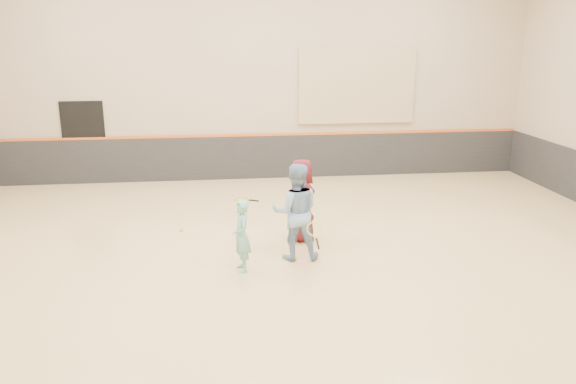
{
  "coord_description": "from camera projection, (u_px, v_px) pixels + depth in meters",
  "views": [
    {
      "loc": [
        -0.93,
        -9.15,
        3.85
      ],
      "look_at": [
        0.23,
        0.4,
        1.15
      ],
      "focal_mm": 35.0,
      "sensor_mm": 36.0,
      "label": 1
    }
  ],
  "objects": [
    {
      "name": "room",
      "position": [
        277.0,
        217.0,
        9.68
      ],
      "size": [
        15.04,
        12.04,
        6.22
      ],
      "color": "tan",
      "rests_on": "ground"
    },
    {
      "name": "wainscot_back",
      "position": [
        255.0,
        157.0,
        15.44
      ],
      "size": [
        14.9,
        0.04,
        1.2
      ],
      "primitive_type": "cube",
      "color": "#232326",
      "rests_on": "floor"
    },
    {
      "name": "accent_stripe",
      "position": [
        255.0,
        135.0,
        15.26
      ],
      "size": [
        14.9,
        0.03,
        0.06
      ],
      "primitive_type": "cube",
      "color": "#D85914",
      "rests_on": "wall_back"
    },
    {
      "name": "acoustic_panel",
      "position": [
        357.0,
        86.0,
        15.23
      ],
      "size": [
        3.2,
        0.08,
        2.0
      ],
      "primitive_type": "cube",
      "color": "tan",
      "rests_on": "wall_back"
    },
    {
      "name": "doorway",
      "position": [
        85.0,
        143.0,
        14.79
      ],
      "size": [
        1.1,
        0.05,
        2.2
      ],
      "primitive_type": "cube",
      "color": "black",
      "rests_on": "floor"
    },
    {
      "name": "girl",
      "position": [
        242.0,
        236.0,
        9.36
      ],
      "size": [
        0.36,
        0.49,
        1.23
      ],
      "primitive_type": "imported",
      "rotation": [
        0.0,
        0.0,
        -1.41
      ],
      "color": "#6FC0B2",
      "rests_on": "floor"
    },
    {
      "name": "instructor",
      "position": [
        296.0,
        212.0,
        9.81
      ],
      "size": [
        0.88,
        0.71,
        1.73
      ],
      "primitive_type": "imported",
      "rotation": [
        0.0,
        0.0,
        3.08
      ],
      "color": "#7E9DC4",
      "rests_on": "floor"
    },
    {
      "name": "young_man",
      "position": [
        301.0,
        200.0,
        10.76
      ],
      "size": [
        0.62,
        0.85,
        1.6
      ],
      "primitive_type": "imported",
      "rotation": [
        0.0,
        0.0,
        1.73
      ],
      "color": "maroon",
      "rests_on": "floor"
    },
    {
      "name": "held_racket",
      "position": [
        314.0,
        229.0,
        9.59
      ],
      "size": [
        0.47,
        0.47,
        0.45
      ],
      "primitive_type": null,
      "color": "yellow",
      "rests_on": "instructor"
    },
    {
      "name": "spare_racket",
      "position": [
        241.0,
        199.0,
        13.59
      ],
      "size": [
        0.76,
        0.76,
        0.04
      ],
      "primitive_type": null,
      "color": "#AFC12A",
      "rests_on": "floor"
    },
    {
      "name": "ball_under_racket",
      "position": [
        296.0,
        258.0,
        9.94
      ],
      "size": [
        0.07,
        0.07,
        0.07
      ],
      "primitive_type": "sphere",
      "color": "yellow",
      "rests_on": "floor"
    },
    {
      "name": "ball_in_hand",
      "position": [
        309.0,
        191.0,
        10.67
      ],
      "size": [
        0.07,
        0.07,
        0.07
      ],
      "primitive_type": "sphere",
      "color": "yellow",
      "rests_on": "young_man"
    },
    {
      "name": "ball_beside_spare",
      "position": [
        181.0,
        230.0,
        11.4
      ],
      "size": [
        0.07,
        0.07,
        0.07
      ],
      "primitive_type": "sphere",
      "color": "#B5CB2F",
      "rests_on": "floor"
    }
  ]
}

